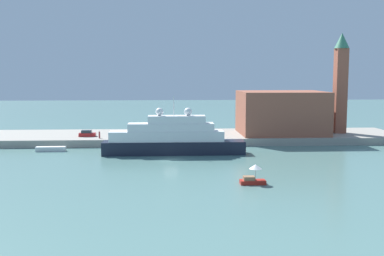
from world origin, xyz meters
TOP-DOWN VIEW (x-y plane):
  - ground at (0.00, 0.00)m, footprint 400.00×400.00m
  - quay_dock at (0.00, 26.03)m, footprint 110.00×20.05m
  - large_yacht at (0.26, 6.88)m, footprint 28.37×4.53m
  - small_motorboat at (11.80, -19.48)m, footprint 3.70×1.87m
  - work_barge at (-24.85, 11.63)m, footprint 6.04×1.50m
  - harbor_building at (26.88, 24.89)m, footprint 20.03×15.60m
  - bell_tower at (41.30, 25.54)m, footprint 3.57×3.57m
  - parked_car at (-19.06, 22.16)m, footprint 3.80×1.69m
  - person_figure at (-15.78, 18.73)m, footprint 0.36×0.36m
  - mooring_bollard at (3.49, 17.59)m, footprint 0.50×0.50m

SIDE VIEW (x-z plane):
  - ground at x=0.00m, z-range 0.00..0.00m
  - work_barge at x=-24.85m, z-range 0.00..0.97m
  - quay_dock at x=0.00m, z-range 0.00..1.66m
  - small_motorboat at x=11.80m, z-range -0.33..2.59m
  - mooring_bollard at x=3.49m, z-range 1.66..2.45m
  - parked_car at x=-19.06m, z-range 1.55..3.00m
  - person_figure at x=-15.78m, z-range 1.60..3.27m
  - large_yacht at x=0.26m, z-range -2.70..8.94m
  - harbor_building at x=26.88m, z-range 1.66..11.85m
  - bell_tower at x=41.30m, z-range 2.63..26.73m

